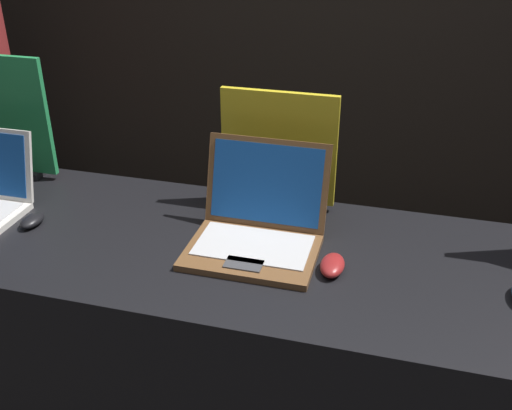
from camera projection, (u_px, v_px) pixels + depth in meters
display_counter at (260, 365)px, 1.96m from camera, size 2.39×0.72×0.89m
mouse_front at (32, 220)px, 1.88m from camera, size 0.06×0.10×0.03m
promo_stand_front at (12, 121)px, 2.11m from camera, size 0.30×0.07×0.44m
laptop_middle at (258, 224)px, 1.76m from camera, size 0.37×0.36×0.28m
mouse_middle at (332, 265)px, 1.65m from camera, size 0.07×0.12×0.04m
promo_stand_middle at (278, 154)px, 1.92m from camera, size 0.37×0.07×0.39m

